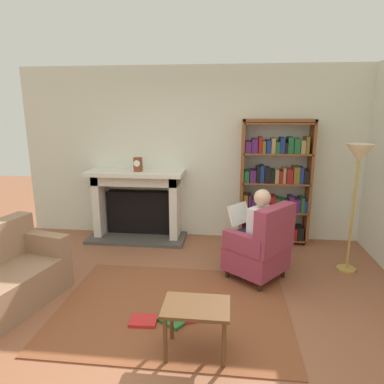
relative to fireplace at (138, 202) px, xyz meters
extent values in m
plane|color=#92573B|center=(0.90, -2.30, -0.59)|extent=(14.00, 14.00, 0.00)
cube|color=silver|center=(0.90, 0.25, 0.76)|extent=(5.60, 0.10, 2.70)
cube|color=brown|center=(0.90, -2.00, -0.58)|extent=(2.40, 1.80, 0.01)
cube|color=#4C4742|center=(0.00, -0.12, -0.56)|extent=(1.55, 0.64, 0.05)
cube|color=black|center=(0.00, 0.10, -0.19)|extent=(1.03, 0.20, 0.70)
cube|color=silver|center=(-0.61, -0.02, -0.06)|extent=(0.12, 0.44, 1.05)
cube|color=silver|center=(0.61, -0.02, -0.06)|extent=(0.12, 0.44, 1.05)
cube|color=silver|center=(0.00, -0.02, 0.39)|extent=(1.35, 0.44, 0.16)
cube|color=silver|center=(0.00, -0.08, 0.50)|extent=(1.51, 0.56, 0.06)
cylinder|color=brown|center=(0.05, -0.10, 0.63)|extent=(0.14, 0.14, 0.21)
cylinder|color=white|center=(0.05, -0.17, 0.66)|extent=(0.10, 0.01, 0.10)
cube|color=brown|center=(1.65, 0.04, 0.37)|extent=(0.04, 0.32, 1.91)
cube|color=brown|center=(2.66, 0.04, 0.37)|extent=(0.04, 0.32, 1.91)
cube|color=brown|center=(2.15, 0.04, 1.30)|extent=(1.05, 0.32, 0.04)
cube|color=brown|center=(2.15, 0.04, -0.53)|extent=(1.01, 0.32, 0.02)
cube|color=#4C1E59|center=(1.72, 0.03, -0.43)|extent=(0.07, 0.26, 0.16)
cube|color=maroon|center=(1.80, 0.03, -0.42)|extent=(0.07, 0.26, 0.18)
cube|color=maroon|center=(1.89, 0.03, -0.40)|extent=(0.07, 0.26, 0.23)
cube|color=navy|center=(1.95, 0.03, -0.42)|extent=(0.04, 0.26, 0.19)
cube|color=#4C1E59|center=(2.01, 0.03, -0.41)|extent=(0.07, 0.26, 0.21)
cube|color=#4C1E59|center=(2.10, 0.03, -0.42)|extent=(0.08, 0.26, 0.19)
cube|color=#997F4C|center=(2.18, 0.03, -0.42)|extent=(0.07, 0.26, 0.19)
cube|color=maroon|center=(2.25, 0.03, -0.40)|extent=(0.04, 0.26, 0.23)
cube|color=black|center=(2.29, 0.03, -0.39)|extent=(0.04, 0.26, 0.25)
cube|color=navy|center=(2.34, 0.03, -0.39)|extent=(0.05, 0.26, 0.25)
cube|color=#4C1E59|center=(2.40, 0.03, -0.39)|extent=(0.06, 0.26, 0.25)
cube|color=maroon|center=(2.48, 0.03, -0.43)|extent=(0.08, 0.26, 0.18)
cube|color=black|center=(2.57, 0.03, -0.42)|extent=(0.09, 0.26, 0.20)
cube|color=brown|center=(2.15, 0.04, -0.08)|extent=(1.01, 0.32, 0.02)
cube|color=brown|center=(1.71, 0.03, 0.05)|extent=(0.07, 0.26, 0.24)
cube|color=#4C1E59|center=(1.78, 0.03, 0.05)|extent=(0.04, 0.26, 0.24)
cube|color=#4C1E59|center=(1.84, 0.03, 0.02)|extent=(0.07, 0.26, 0.18)
cube|color=brown|center=(1.90, 0.03, 0.04)|extent=(0.06, 0.26, 0.22)
cube|color=#4C1E59|center=(1.96, 0.03, 0.03)|extent=(0.04, 0.26, 0.19)
cube|color=#1E592D|center=(2.04, 0.03, 0.03)|extent=(0.08, 0.26, 0.19)
cube|color=maroon|center=(2.13, 0.03, 0.05)|extent=(0.08, 0.26, 0.23)
cube|color=#1E592D|center=(2.20, 0.03, 0.03)|extent=(0.06, 0.26, 0.20)
cube|color=#1E592D|center=(2.27, 0.03, 0.02)|extent=(0.07, 0.26, 0.19)
cube|color=#1E592D|center=(2.34, 0.03, 0.02)|extent=(0.04, 0.26, 0.17)
cube|color=#4C1E59|center=(2.40, 0.03, 0.05)|extent=(0.07, 0.26, 0.24)
cube|color=#4C1E59|center=(2.48, 0.03, 0.03)|extent=(0.09, 0.26, 0.20)
cube|color=#1E592D|center=(2.57, 0.03, 0.04)|extent=(0.06, 0.26, 0.22)
cube|color=navy|center=(2.64, 0.03, 0.02)|extent=(0.09, 0.26, 0.19)
cube|color=brown|center=(2.15, 0.04, 0.37)|extent=(1.01, 0.32, 0.02)
cube|color=#1E592D|center=(1.72, 0.03, 0.46)|extent=(0.07, 0.26, 0.17)
cube|color=#4C1E59|center=(1.81, 0.03, 0.47)|extent=(0.09, 0.26, 0.19)
cube|color=black|center=(1.89, 0.03, 0.50)|extent=(0.05, 0.26, 0.24)
cube|color=navy|center=(1.94, 0.03, 0.51)|extent=(0.06, 0.26, 0.26)
cube|color=black|center=(2.02, 0.03, 0.49)|extent=(0.09, 0.26, 0.22)
cube|color=black|center=(2.09, 0.03, 0.48)|extent=(0.06, 0.26, 0.20)
cube|color=#997F4C|center=(2.16, 0.03, 0.48)|extent=(0.06, 0.26, 0.21)
cube|color=maroon|center=(2.22, 0.03, 0.47)|extent=(0.05, 0.26, 0.19)
cube|color=#997F4C|center=(2.27, 0.03, 0.49)|extent=(0.04, 0.26, 0.23)
cube|color=maroon|center=(2.35, 0.03, 0.48)|extent=(0.09, 0.26, 0.21)
cube|color=brown|center=(2.45, 0.03, 0.50)|extent=(0.09, 0.26, 0.25)
cube|color=navy|center=(2.52, 0.03, 0.50)|extent=(0.05, 0.26, 0.24)
cube|color=black|center=(2.59, 0.03, 0.48)|extent=(0.08, 0.26, 0.20)
cube|color=brown|center=(2.15, 0.04, 0.81)|extent=(1.01, 0.32, 0.02)
cube|color=#4C1E59|center=(1.72, 0.03, 0.91)|extent=(0.09, 0.26, 0.17)
cube|color=#4C1E59|center=(1.82, 0.03, 0.93)|extent=(0.08, 0.26, 0.21)
cube|color=maroon|center=(1.90, 0.03, 0.94)|extent=(0.05, 0.26, 0.23)
cube|color=brown|center=(1.95, 0.03, 0.91)|extent=(0.05, 0.26, 0.18)
cube|color=navy|center=(2.02, 0.03, 0.92)|extent=(0.06, 0.26, 0.19)
cube|color=#997F4C|center=(2.09, 0.03, 0.94)|extent=(0.06, 0.26, 0.22)
cube|color=#1E592D|center=(2.15, 0.03, 0.91)|extent=(0.05, 0.26, 0.17)
cube|color=navy|center=(2.21, 0.03, 0.94)|extent=(0.07, 0.26, 0.23)
cube|color=black|center=(2.27, 0.03, 0.90)|extent=(0.04, 0.26, 0.16)
cube|color=#1E592D|center=(2.33, 0.03, 0.94)|extent=(0.08, 0.26, 0.24)
cube|color=#1E592D|center=(2.43, 0.03, 0.93)|extent=(0.09, 0.26, 0.22)
cube|color=#997F4C|center=(2.51, 0.03, 0.92)|extent=(0.06, 0.26, 0.20)
cube|color=brown|center=(2.57, 0.03, 0.95)|extent=(0.05, 0.26, 0.24)
cube|color=brown|center=(2.15, 0.04, 1.26)|extent=(1.01, 0.32, 0.02)
cylinder|color=#331E14|center=(1.78, -0.86, -0.53)|extent=(0.05, 0.05, 0.12)
cylinder|color=#331E14|center=(1.46, -1.26, -0.53)|extent=(0.05, 0.05, 0.12)
cylinder|color=#331E14|center=(2.16, -1.17, -0.53)|extent=(0.05, 0.05, 0.12)
cylinder|color=#331E14|center=(1.84, -1.56, -0.53)|extent=(0.05, 0.05, 0.12)
cube|color=#913449|center=(1.81, -1.21, -0.32)|extent=(0.87, 0.87, 0.30)
cube|color=#913449|center=(2.00, -1.36, 0.11)|extent=(0.53, 0.60, 0.55)
cube|color=#913449|center=(1.98, -1.00, -0.06)|extent=(0.50, 0.43, 0.22)
cube|color=#913449|center=(1.64, -1.42, -0.06)|extent=(0.50, 0.43, 0.22)
cube|color=silver|center=(1.85, -1.25, 0.08)|extent=(0.36, 0.37, 0.50)
sphere|color=#D8AD8C|center=(1.85, -1.25, 0.45)|extent=(0.20, 0.20, 0.20)
cube|color=#191E3F|center=(1.74, -1.06, -0.12)|extent=(0.39, 0.34, 0.12)
cube|color=#191E3F|center=(1.64, -1.18, -0.12)|extent=(0.39, 0.34, 0.12)
cylinder|color=#191E3F|center=(1.59, -0.94, -0.38)|extent=(0.10, 0.10, 0.42)
cylinder|color=#191E3F|center=(1.49, -1.06, -0.38)|extent=(0.10, 0.10, 0.42)
cube|color=white|center=(1.59, -1.04, 0.18)|extent=(0.31, 0.35, 0.25)
cube|color=#937054|center=(-0.72, -1.64, -0.07)|extent=(0.72, 0.31, 0.24)
cube|color=brown|center=(1.21, -2.66, -0.14)|extent=(0.56, 0.39, 0.03)
cylinder|color=brown|center=(0.97, -2.81, -0.37)|extent=(0.04, 0.04, 0.43)
cylinder|color=brown|center=(1.45, -2.81, -0.37)|extent=(0.04, 0.04, 0.43)
cylinder|color=brown|center=(0.97, -2.51, -0.37)|extent=(0.04, 0.04, 0.43)
cylinder|color=brown|center=(1.45, -2.51, -0.37)|extent=(0.04, 0.04, 0.43)
cube|color=red|center=(1.13, -2.17, -0.56)|extent=(0.34, 0.30, 0.03)
cube|color=red|center=(0.66, -2.30, -0.56)|extent=(0.27, 0.21, 0.03)
cube|color=#267233|center=(0.94, -2.25, -0.56)|extent=(0.33, 0.31, 0.03)
cylinder|color=#B7933F|center=(3.01, -0.88, -0.57)|extent=(0.24, 0.24, 0.03)
cylinder|color=#B7933F|center=(3.01, -0.88, 0.14)|extent=(0.03, 0.03, 1.40)
cone|color=beige|center=(3.01, -0.88, 0.95)|extent=(0.32, 0.32, 0.22)
camera|label=1|loc=(1.46, -5.21, 1.47)|focal=32.17mm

